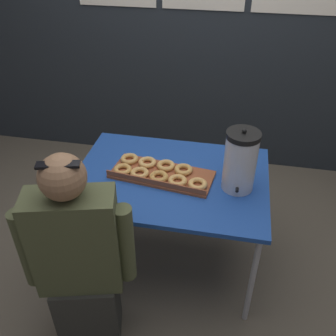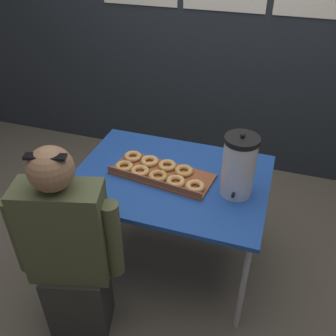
{
  "view_description": "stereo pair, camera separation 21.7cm",
  "coord_description": "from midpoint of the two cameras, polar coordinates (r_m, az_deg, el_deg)",
  "views": [
    {
      "loc": [
        0.32,
        -1.74,
        2.02
      ],
      "look_at": [
        -0.02,
        0.0,
        0.77
      ],
      "focal_mm": 40.0,
      "sensor_mm": 36.0,
      "label": 1
    },
    {
      "loc": [
        0.53,
        -1.68,
        2.02
      ],
      "look_at": [
        -0.02,
        0.0,
        0.77
      ],
      "focal_mm": 40.0,
      "sensor_mm": 36.0,
      "label": 2
    }
  ],
  "objects": [
    {
      "name": "person_seated",
      "position": [
        1.97,
        -16.48,
        -13.85
      ],
      "size": [
        0.54,
        0.3,
        1.21
      ],
      "rotation": [
        0.0,
        0.0,
        3.4
      ],
      "color": "#33332D",
      "rests_on": "ground"
    },
    {
      "name": "donut_box",
      "position": [
        2.2,
        -4.14,
        -0.81
      ],
      "size": [
        0.63,
        0.33,
        0.05
      ],
      "rotation": [
        0.0,
        0.0,
        -0.13
      ],
      "color": "brown",
      "rests_on": "folding_table"
    },
    {
      "name": "cell_phone",
      "position": [
        2.11,
        -15.6,
        -4.54
      ],
      "size": [
        0.15,
        0.17,
        0.01
      ],
      "rotation": [
        0.0,
        0.0,
        -0.56
      ],
      "color": "#2D334C",
      "rests_on": "folding_table"
    },
    {
      "name": "coffee_urn",
      "position": [
        2.03,
        7.98,
        0.95
      ],
      "size": [
        0.18,
        0.21,
        0.38
      ],
      "color": "silver",
      "rests_on": "folding_table"
    },
    {
      "name": "ground_plane",
      "position": [
        2.68,
        -2.04,
        -13.6
      ],
      "size": [
        12.0,
        12.0,
        0.0
      ],
      "primitive_type": "plane",
      "color": "brown"
    },
    {
      "name": "folding_table",
      "position": [
        2.23,
        -2.39,
        -2.4
      ],
      "size": [
        1.14,
        0.83,
        0.71
      ],
      "color": "#1E479E",
      "rests_on": "ground"
    }
  ]
}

